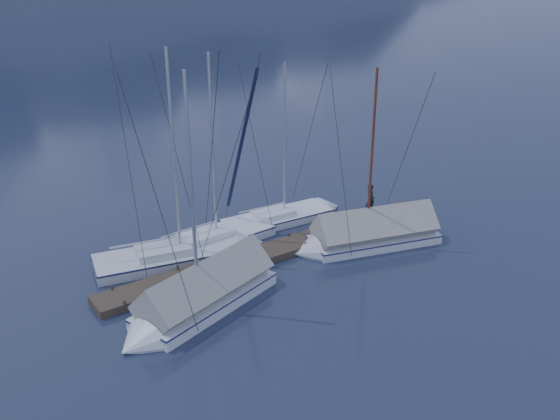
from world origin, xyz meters
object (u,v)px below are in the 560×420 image
at_px(sailboat_open_mid, 226,237).
at_px(person, 370,200).
at_px(sailboat_covered_near, 364,237).
at_px(sailboat_open_right, 292,216).
at_px(sailboat_covered_far, 196,301).
at_px(sailboat_open_left, 193,254).

xyz_separation_m(sailboat_open_mid, person, (7.42, -2.43, 1.05)).
relative_size(sailboat_open_mid, sailboat_covered_near, 1.06).
distance_m(sailboat_open_right, sailboat_covered_far, 10.05).
bearing_deg(sailboat_covered_near, sailboat_covered_far, -176.34).
height_order(sailboat_covered_near, person, sailboat_covered_near).
distance_m(sailboat_open_mid, sailboat_open_right, 4.26).
relative_size(sailboat_covered_near, person, 5.40).
bearing_deg(sailboat_open_right, sailboat_covered_far, -148.32).
bearing_deg(sailboat_open_mid, sailboat_covered_far, -130.47).
height_order(sailboat_open_right, sailboat_covered_near, sailboat_covered_near).
bearing_deg(sailboat_open_mid, person, -18.13).
height_order(sailboat_open_left, person, sailboat_open_left).
bearing_deg(sailboat_covered_far, sailboat_open_left, 64.26).
height_order(sailboat_open_mid, sailboat_open_right, sailboat_open_mid).
distance_m(sailboat_covered_near, sailboat_covered_far, 9.50).
distance_m(sailboat_open_left, person, 9.85).
relative_size(sailboat_open_mid, sailboat_covered_far, 0.97).
height_order(sailboat_covered_near, sailboat_covered_far, sailboat_covered_far).
xyz_separation_m(sailboat_open_right, sailboat_covered_near, (0.93, -4.67, 0.31)).
distance_m(sailboat_open_mid, sailboat_covered_near, 6.82).
height_order(sailboat_open_left, sailboat_open_mid, sailboat_open_left).
distance_m(sailboat_open_left, sailboat_covered_near, 8.28).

